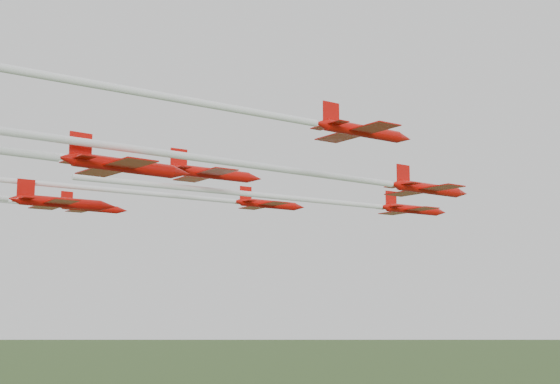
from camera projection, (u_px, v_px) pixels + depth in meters
The scene contains 6 objects.
jet_lead at pixel (342, 203), 94.79m from camera, with size 23.31×47.12×2.65m.
jet_row2_left at pixel (190, 197), 94.34m from camera, with size 21.98×46.18×2.54m.
jet_row2_right at pixel (330, 176), 74.23m from camera, with size 23.25×53.79×2.73m.
jet_row3_left at pixel (23, 202), 97.12m from camera, with size 16.93×39.67×2.37m.
jet_row3_mid at pixel (59, 156), 73.45m from camera, with size 28.14×59.73×2.81m.
jet_row3_right at pixel (241, 110), 56.19m from camera, with size 21.08×45.87×2.38m.
Camera 1 is at (49.92, -71.59, 37.73)m, focal length 50.00 mm.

